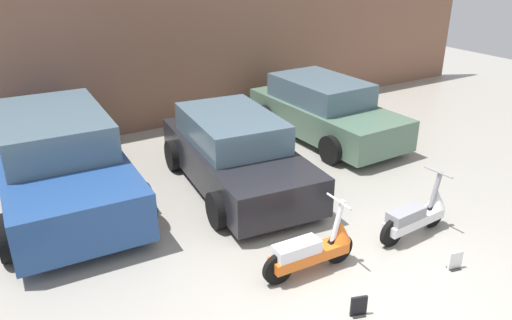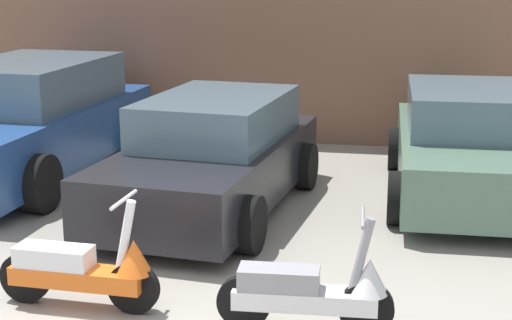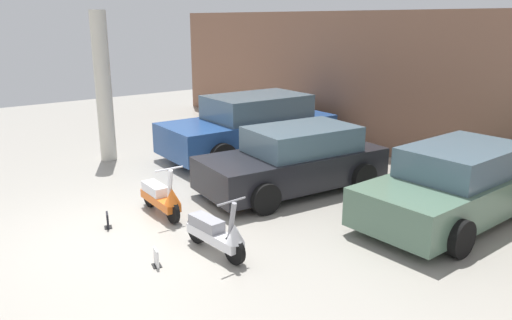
{
  "view_description": "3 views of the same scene",
  "coord_description": "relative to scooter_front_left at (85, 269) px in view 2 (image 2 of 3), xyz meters",
  "views": [
    {
      "loc": [
        -3.75,
        -3.34,
        3.99
      ],
      "look_at": [
        -0.07,
        2.74,
        0.89
      ],
      "focal_mm": 35.0,
      "sensor_mm": 36.0,
      "label": 1
    },
    {
      "loc": [
        2.19,
        -4.57,
        2.73
      ],
      "look_at": [
        0.81,
        2.64,
        0.88
      ],
      "focal_mm": 55.0,
      "sensor_mm": 36.0,
      "label": 2
    },
    {
      "loc": [
        7.23,
        -2.76,
        3.35
      ],
      "look_at": [
        0.44,
        2.5,
        0.91
      ],
      "focal_mm": 35.0,
      "sensor_mm": 36.0,
      "label": 3
    }
  ],
  "objects": [
    {
      "name": "car_rear_left",
      "position": [
        -2.37,
        3.77,
        0.37
      ],
      "size": [
        2.29,
        4.48,
        1.49
      ],
      "rotation": [
        0.0,
        0.0,
        -1.62
      ],
      "color": "navy",
      "rests_on": "ground_plane"
    },
    {
      "name": "car_rear_center",
      "position": [
        0.38,
        2.78,
        0.27
      ],
      "size": [
        2.12,
        3.91,
        1.28
      ],
      "rotation": [
        0.0,
        0.0,
        -1.68
      ],
      "color": "black",
      "rests_on": "ground_plane"
    },
    {
      "name": "scooter_front_right",
      "position": [
        1.85,
        -0.06,
        -0.01
      ],
      "size": [
        1.35,
        0.49,
        0.94
      ],
      "rotation": [
        0.0,
        0.0,
        0.06
      ],
      "color": "black",
      "rests_on": "ground_plane"
    },
    {
      "name": "wall_back",
      "position": [
        0.27,
        6.38,
        1.43
      ],
      "size": [
        19.6,
        0.12,
        3.54
      ],
      "primitive_type": "cube",
      "color": "#845B47",
      "rests_on": "ground_plane"
    },
    {
      "name": "scooter_front_left",
      "position": [
        0.0,
        0.0,
        0.0
      ],
      "size": [
        1.38,
        0.5,
        0.96
      ],
      "rotation": [
        0.0,
        0.0,
        -0.04
      ],
      "color": "black",
      "rests_on": "ground_plane"
    },
    {
      "name": "car_rear_right",
      "position": [
        3.23,
        3.88,
        0.27
      ],
      "size": [
        1.9,
        3.82,
        1.29
      ],
      "rotation": [
        0.0,
        0.0,
        -1.55
      ],
      "color": "#51705B",
      "rests_on": "ground_plane"
    }
  ]
}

